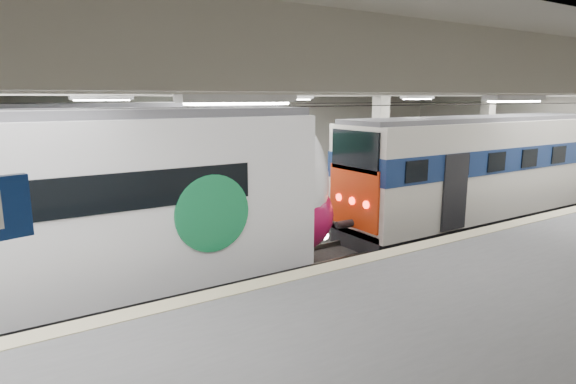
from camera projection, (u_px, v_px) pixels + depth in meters
station_hall at (365, 161)px, 13.19m from camera, size 36.00×24.00×5.75m
modern_emu at (90, 214)px, 11.16m from camera, size 14.72×3.04×4.70m
older_rer at (478, 169)px, 18.74m from camera, size 12.76×2.82×4.24m
far_train at (75, 174)px, 15.98m from camera, size 15.16×3.30×4.78m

